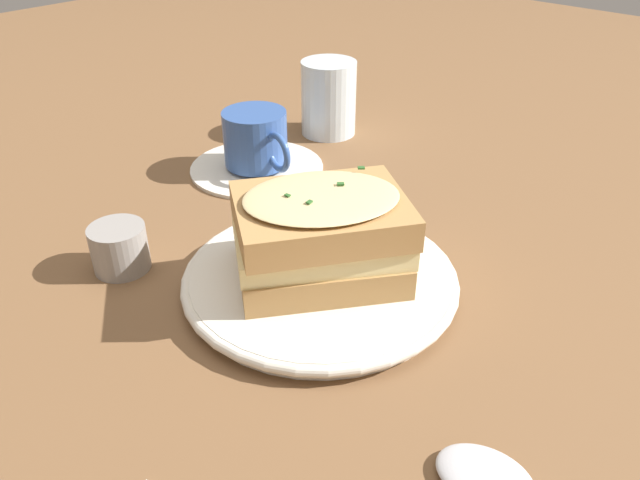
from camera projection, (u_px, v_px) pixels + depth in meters
name	position (u px, v px, depth m)	size (l,w,h in m)	color
ground_plane	(310.00, 265.00, 0.56)	(2.40, 2.40, 0.00)	brown
dinner_plate	(320.00, 279.00, 0.53)	(0.23, 0.23, 0.02)	silver
sandwich	(321.00, 235.00, 0.50)	(0.17, 0.16, 0.08)	#B2844C
teacup_with_saucer	(256.00, 148.00, 0.71)	(0.15, 0.15, 0.07)	silver
water_glass	(329.00, 98.00, 0.79)	(0.07, 0.07, 0.09)	silver
condiment_pot	(119.00, 248.00, 0.55)	(0.05, 0.05, 0.04)	gray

